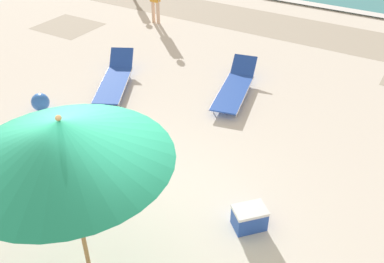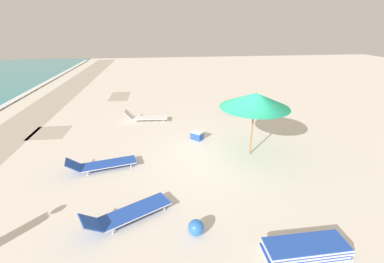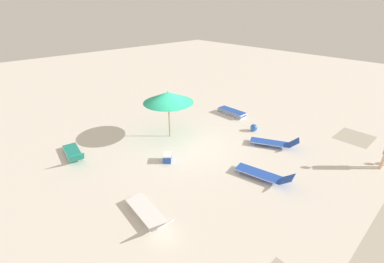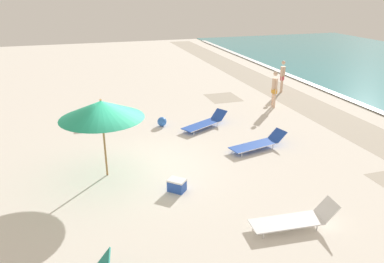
{
  "view_description": "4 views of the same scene",
  "coord_description": "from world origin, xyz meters",
  "px_view_note": "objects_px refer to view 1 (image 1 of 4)",
  "views": [
    {
      "loc": [
        3.32,
        -3.56,
        4.94
      ],
      "look_at": [
        0.09,
        1.8,
        0.68
      ],
      "focal_mm": 40.0,
      "sensor_mm": 36.0,
      "label": 1
    },
    {
      "loc": [
        -8.42,
        2.37,
        4.74
      ],
      "look_at": [
        -0.02,
        1.31,
        1.11
      ],
      "focal_mm": 24.0,
      "sensor_mm": 36.0,
      "label": 2
    },
    {
      "loc": [
        7.44,
        8.71,
        6.28
      ],
      "look_at": [
        0.38,
        1.09,
        1.13
      ],
      "focal_mm": 24.0,
      "sensor_mm": 36.0,
      "label": 3
    },
    {
      "loc": [
        10.89,
        -1.54,
        5.57
      ],
      "look_at": [
        -0.44,
        1.99,
        0.93
      ],
      "focal_mm": 35.0,
      "sensor_mm": 36.0,
      "label": 4
    }
  ],
  "objects_px": {
    "sun_lounger_near_water_right": "(115,79)",
    "beach_ball": "(40,102)",
    "cooler_box": "(249,218)",
    "beach_umbrella": "(63,141)",
    "sun_lounger_near_water_left": "(235,87)"
  },
  "relations": [
    {
      "from": "sun_lounger_near_water_right",
      "to": "beach_ball",
      "type": "xyz_separation_m",
      "value": [
        -0.71,
        -1.69,
        -0.01
      ]
    },
    {
      "from": "beach_ball",
      "to": "cooler_box",
      "type": "relative_size",
      "value": 0.65
    },
    {
      "from": "beach_umbrella",
      "to": "beach_ball",
      "type": "xyz_separation_m",
      "value": [
        -3.8,
        2.65,
        -1.96
      ]
    },
    {
      "from": "beach_ball",
      "to": "cooler_box",
      "type": "height_order",
      "value": "beach_ball"
    },
    {
      "from": "sun_lounger_near_water_left",
      "to": "cooler_box",
      "type": "distance_m",
      "value": 4.17
    },
    {
      "from": "beach_ball",
      "to": "sun_lounger_near_water_right",
      "type": "bearing_deg",
      "value": 67.15
    },
    {
      "from": "sun_lounger_near_water_left",
      "to": "beach_ball",
      "type": "relative_size",
      "value": 5.97
    },
    {
      "from": "beach_ball",
      "to": "cooler_box",
      "type": "bearing_deg",
      "value": -8.51
    },
    {
      "from": "sun_lounger_near_water_right",
      "to": "beach_umbrella",
      "type": "bearing_deg",
      "value": -82.64
    },
    {
      "from": "beach_umbrella",
      "to": "sun_lounger_near_water_right",
      "type": "height_order",
      "value": "beach_umbrella"
    },
    {
      "from": "sun_lounger_near_water_left",
      "to": "sun_lounger_near_water_right",
      "type": "xyz_separation_m",
      "value": [
        -2.65,
        -1.14,
        0.0
      ]
    },
    {
      "from": "beach_ball",
      "to": "beach_umbrella",
      "type": "bearing_deg",
      "value": -34.86
    },
    {
      "from": "sun_lounger_near_water_right",
      "to": "beach_ball",
      "type": "height_order",
      "value": "sun_lounger_near_water_right"
    },
    {
      "from": "cooler_box",
      "to": "beach_ball",
      "type": "bearing_deg",
      "value": 124.24
    },
    {
      "from": "beach_umbrella",
      "to": "cooler_box",
      "type": "height_order",
      "value": "beach_umbrella"
    }
  ]
}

